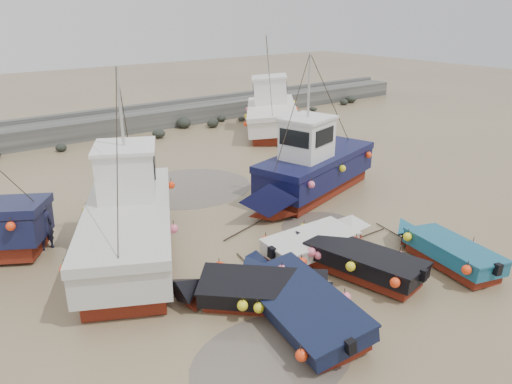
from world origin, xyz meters
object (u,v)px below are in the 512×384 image
at_px(cabin_boat_1, 130,215).
at_px(person, 48,249).
at_px(dinghy_1, 298,298).
at_px(cabin_boat_2, 309,168).
at_px(dinghy_4, 251,287).
at_px(dinghy_5, 318,240).
at_px(dinghy_6, 354,257).
at_px(cabin_boat_3, 273,112).
at_px(dinghy_2, 444,247).

relative_size(cabin_boat_1, person, 6.05).
bearing_deg(dinghy_1, person, 127.94).
bearing_deg(dinghy_1, cabin_boat_2, 55.76).
relative_size(dinghy_4, dinghy_5, 0.84).
bearing_deg(dinghy_6, cabin_boat_3, 46.24).
relative_size(dinghy_1, cabin_boat_3, 0.70).
xyz_separation_m(dinghy_2, dinghy_5, (-2.95, 2.89, -0.00)).
bearing_deg(dinghy_2, cabin_boat_3, 78.99).
height_order(cabin_boat_1, person, cabin_boat_1).
height_order(dinghy_5, person, dinghy_5).
relative_size(dinghy_2, cabin_boat_1, 0.51).
bearing_deg(dinghy_6, cabin_boat_2, 46.88).
distance_m(dinghy_2, dinghy_5, 4.13).
xyz_separation_m(dinghy_6, person, (-7.35, 7.63, -0.55)).
bearing_deg(cabin_boat_3, cabin_boat_2, -84.23).
bearing_deg(cabin_boat_2, person, 65.15).
relative_size(cabin_boat_1, cabin_boat_2, 1.09).
xyz_separation_m(dinghy_2, cabin_boat_3, (7.15, 17.87, 0.77)).
distance_m(cabin_boat_3, person, 19.59).
bearing_deg(dinghy_6, cabin_boat_1, 117.90).
bearing_deg(cabin_boat_2, dinghy_1, 119.70).
bearing_deg(cabin_boat_2, dinghy_5, 124.79).
bearing_deg(cabin_boat_1, person, 169.79).
bearing_deg(dinghy_5, dinghy_1, -51.18).
xyz_separation_m(dinghy_4, dinghy_5, (3.63, 1.05, 0.01)).
relative_size(cabin_boat_2, cabin_boat_3, 1.04).
distance_m(cabin_boat_2, person, 11.06).
bearing_deg(dinghy_6, person, 121.41).
bearing_deg(person, dinghy_5, 129.82).
relative_size(dinghy_1, dinghy_2, 1.20).
relative_size(dinghy_2, dinghy_6, 0.92).
distance_m(dinghy_2, dinghy_6, 3.18).
distance_m(dinghy_6, cabin_boat_1, 7.67).
height_order(dinghy_2, dinghy_6, same).
height_order(dinghy_6, cabin_boat_1, cabin_boat_1).
height_order(dinghy_1, cabin_boat_1, cabin_boat_1).
distance_m(dinghy_1, cabin_boat_1, 6.83).
distance_m(dinghy_2, cabin_boat_2, 7.28).
distance_m(dinghy_1, dinghy_5, 3.70).
height_order(dinghy_2, person, dinghy_2).
distance_m(dinghy_6, cabin_boat_3, 19.38).
bearing_deg(person, dinghy_1, 107.20).
distance_m(dinghy_5, cabin_boat_2, 5.65).
height_order(dinghy_4, dinghy_6, same).
bearing_deg(cabin_boat_3, dinghy_1, -89.71).
bearing_deg(dinghy_1, dinghy_6, 23.22).
bearing_deg(dinghy_5, person, -128.66).
bearing_deg(dinghy_4, dinghy_1, -105.82).
height_order(dinghy_4, cabin_boat_1, cabin_boat_1).
height_order(dinghy_2, cabin_boat_2, cabin_boat_2).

